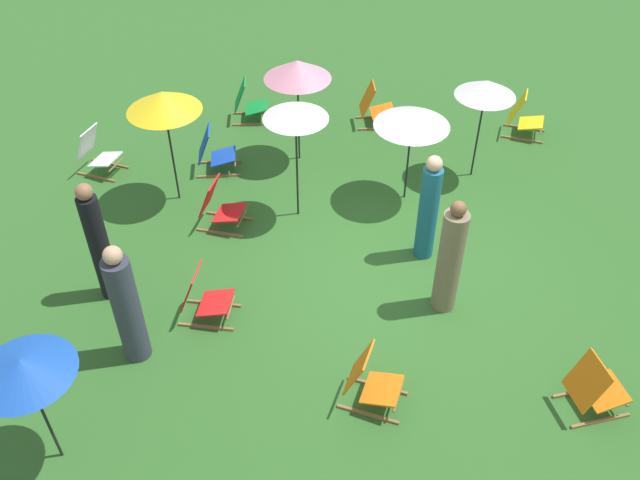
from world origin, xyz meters
The scene contains 20 objects.
ground_plane centered at (0.00, 0.00, 0.00)m, with size 40.00×40.00×0.00m, color #2D6026.
deckchair_0 centered at (3.90, -2.37, 0.37)m, with size 0.65×0.85×0.83m.
deckchair_1 centered at (4.12, 2.83, 0.37)m, with size 0.56×0.81×0.83m.
deckchair_2 centered at (4.10, 0.40, 0.37)m, with size 0.57×0.81×0.83m.
deckchair_4 centered at (0.86, 2.82, 0.37)m, with size 0.60×0.83×0.83m.
deckchair_6 centered at (-1.09, 2.69, 0.37)m, with size 0.53×0.79×0.83m.
deckchair_7 centered at (2.37, 3.18, 0.37)m, with size 0.59×0.82×0.83m.
deckchair_8 centered at (2.23, 5.20, 0.37)m, with size 0.67×0.86×0.83m.
deckchair_9 centered at (-2.31, -2.14, 0.37)m, with size 0.68×0.87×0.83m.
deckchair_10 centered at (-2.35, 0.47, 0.37)m, with size 0.66×0.86×0.83m.
umbrella_0 centered at (2.84, 1.74, 1.72)m, with size 1.13×1.13×1.89m.
umbrella_1 centered at (1.22, 1.63, 1.86)m, with size 0.98×0.98×1.97m.
umbrella_2 centered at (-3.31, 3.92, 1.56)m, with size 1.03×1.03×1.67m.
umbrella_3 centered at (1.78, -0.11, 1.52)m, with size 1.19×1.19×1.68m.
umbrella_4 centered at (2.50, -1.29, 1.66)m, with size 0.98×0.98×1.80m.
umbrella_5 centered at (1.53, 3.65, 1.80)m, with size 1.14×1.14×1.97m.
person_0 centered at (-0.69, -0.55, 0.84)m, with size 0.45×0.45×1.79m.
person_1 centered at (0.36, -0.33, 0.84)m, with size 0.38×0.38×1.75m.
person_2 centered at (-1.80, 3.44, 0.85)m, with size 0.47×0.47×1.82m.
person_3 centered at (-0.74, 4.11, 0.92)m, with size 0.37×0.37×1.89m.
Camera 1 is at (-7.29, 0.76, 6.77)m, focal length 37.73 mm.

